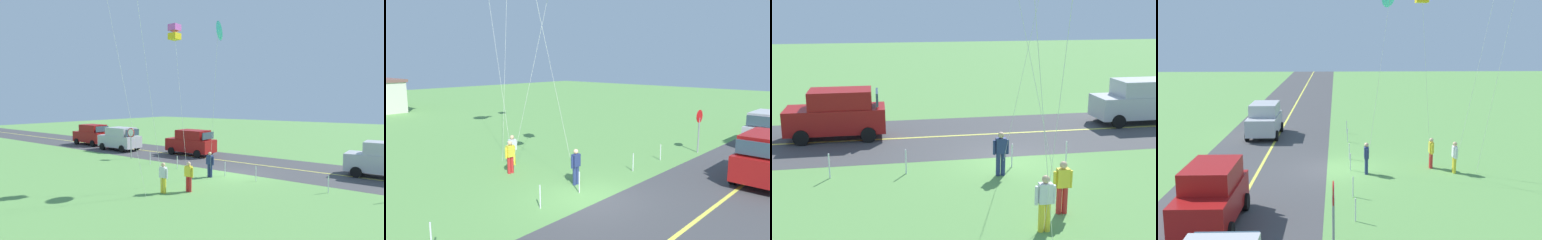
# 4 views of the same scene
# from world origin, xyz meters

# --- Properties ---
(ground_plane) EXTENTS (120.00, 120.00, 0.10)m
(ground_plane) POSITION_xyz_m (0.00, 0.00, -0.05)
(ground_plane) COLOR #60994C
(asphalt_road) EXTENTS (120.00, 7.00, 0.00)m
(asphalt_road) POSITION_xyz_m (0.00, -4.00, 0.00)
(asphalt_road) COLOR #424244
(asphalt_road) RESTS_ON ground
(road_centre_stripe) EXTENTS (120.00, 0.16, 0.00)m
(road_centre_stripe) POSITION_xyz_m (0.00, -4.00, 0.01)
(road_centre_stripe) COLOR #E5E04C
(road_centre_stripe) RESTS_ON asphalt_road
(car_suv_foreground) EXTENTS (4.40, 2.12, 2.24)m
(car_suv_foreground) POSITION_xyz_m (6.89, -4.58, 1.15)
(car_suv_foreground) COLOR maroon
(car_suv_foreground) RESTS_ON ground
(car_parked_west_near) EXTENTS (4.40, 2.12, 2.24)m
(car_parked_west_near) POSITION_xyz_m (-8.04, -4.87, 1.15)
(car_parked_west_near) COLOR #B7B7BC
(car_parked_west_near) RESTS_ON ground
(stop_sign) EXTENTS (0.76, 0.08, 2.56)m
(stop_sign) POSITION_xyz_m (9.81, -0.10, 1.80)
(stop_sign) COLOR gray
(stop_sign) RESTS_ON ground
(person_adult_near) EXTENTS (0.58, 0.22, 1.60)m
(person_adult_near) POSITION_xyz_m (0.78, 5.91, 0.86)
(person_adult_near) COLOR yellow
(person_adult_near) RESTS_ON ground
(person_adult_companion) EXTENTS (0.58, 0.22, 1.60)m
(person_adult_companion) POSITION_xyz_m (-0.11, 4.91, 0.86)
(person_adult_companion) COLOR red
(person_adult_companion) RESTS_ON ground
(person_child_watcher) EXTENTS (0.58, 0.22, 1.60)m
(person_child_watcher) POSITION_xyz_m (0.84, 1.48, 0.86)
(person_child_watcher) COLOR navy
(person_child_watcher) RESTS_ON ground
(fence_post_0) EXTENTS (0.05, 0.05, 0.90)m
(fence_post_0) POSITION_xyz_m (-8.70, 0.70, 0.45)
(fence_post_0) COLOR silver
(fence_post_0) RESTS_ON ground
(fence_post_1) EXTENTS (0.05, 0.05, 0.90)m
(fence_post_1) POSITION_xyz_m (-6.05, 0.70, 0.45)
(fence_post_1) COLOR silver
(fence_post_1) RESTS_ON ground
(fence_post_2) EXTENTS (0.05, 0.05, 0.90)m
(fence_post_2) POSITION_xyz_m (-1.94, 0.70, 0.45)
(fence_post_2) COLOR silver
(fence_post_2) RESTS_ON ground
(fence_post_3) EXTENTS (0.05, 0.05, 0.90)m
(fence_post_3) POSITION_xyz_m (0.20, 0.70, 0.45)
(fence_post_3) COLOR silver
(fence_post_3) RESTS_ON ground
(fence_post_4) EXTENTS (0.05, 0.05, 0.90)m
(fence_post_4) POSITION_xyz_m (4.15, 0.70, 0.45)
(fence_post_4) COLOR silver
(fence_post_4) RESTS_ON ground
(fence_post_5) EXTENTS (0.05, 0.05, 0.90)m
(fence_post_5) POSITION_xyz_m (6.82, 0.70, 0.45)
(fence_post_5) COLOR silver
(fence_post_5) RESTS_ON ground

